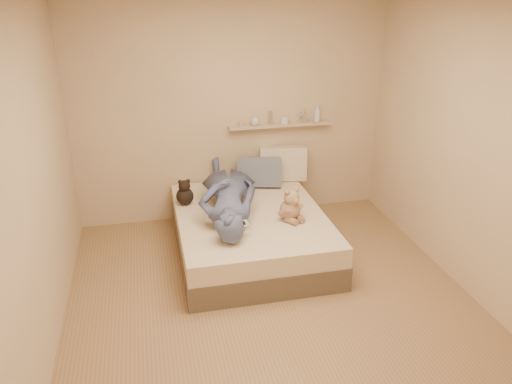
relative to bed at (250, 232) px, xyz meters
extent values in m
plane|color=#936F4C|center=(0.00, -0.93, -0.22)|extent=(3.80, 3.80, 0.00)
plane|color=#CBAE89|center=(0.00, 0.97, 1.08)|extent=(3.60, 0.00, 3.60)
plane|color=#CBAE89|center=(0.00, -2.83, 1.08)|extent=(3.60, 0.00, 3.60)
plane|color=#CBAE89|center=(-1.80, -0.93, 1.08)|extent=(0.00, 3.80, 3.80)
plane|color=#CBAE89|center=(1.80, -0.93, 1.08)|extent=(0.00, 3.80, 3.80)
cube|color=brown|center=(0.00, 0.00, -0.10)|extent=(1.50, 1.90, 0.25)
cube|color=beige|center=(0.00, 0.00, 0.13)|extent=(1.48, 1.88, 0.20)
cube|color=#B5B7BC|center=(-0.19, -0.50, 0.36)|extent=(0.16, 0.12, 0.05)
cube|color=black|center=(-0.19, -0.51, 0.37)|extent=(0.09, 0.06, 0.03)
sphere|color=#9B7355|center=(0.36, -0.23, 0.33)|extent=(0.21, 0.21, 0.21)
sphere|color=tan|center=(0.36, -0.25, 0.47)|extent=(0.15, 0.15, 0.15)
sphere|color=#9C7055|center=(0.31, -0.27, 0.54)|extent=(0.06, 0.06, 0.06)
sphere|color=tan|center=(0.42, -0.23, 0.54)|extent=(0.06, 0.06, 0.06)
sphere|color=#9E7857|center=(0.39, -0.31, 0.46)|extent=(0.06, 0.06, 0.06)
cylinder|color=#9B6B52|center=(0.28, -0.29, 0.34)|extent=(0.13, 0.14, 0.12)
cylinder|color=#977F50|center=(0.46, -0.22, 0.34)|extent=(0.06, 0.14, 0.12)
cylinder|color=#936E4E|center=(0.34, -0.34, 0.26)|extent=(0.13, 0.15, 0.07)
cylinder|color=#8D664B|center=(0.44, -0.30, 0.26)|extent=(0.09, 0.15, 0.07)
cylinder|color=#BBB4A0|center=(0.36, -0.25, 0.41)|extent=(0.14, 0.14, 0.02)
sphere|color=black|center=(-0.63, 0.36, 0.32)|extent=(0.19, 0.19, 0.19)
sphere|color=black|center=(-0.63, 0.35, 0.44)|extent=(0.13, 0.13, 0.13)
sphere|color=black|center=(-0.67, 0.35, 0.49)|extent=(0.05, 0.05, 0.05)
sphere|color=black|center=(-0.59, 0.35, 0.49)|extent=(0.05, 0.05, 0.05)
cube|color=beige|center=(0.58, 0.83, 0.43)|extent=(0.58, 0.30, 0.41)
cube|color=slate|center=(0.26, 0.69, 0.40)|extent=(0.54, 0.35, 0.37)
imported|color=#4B5076|center=(-0.21, 0.11, 0.42)|extent=(0.85, 1.69, 0.39)
cube|color=tan|center=(0.55, 0.91, 0.88)|extent=(1.20, 0.12, 0.03)
cylinder|color=#B5AC9B|center=(0.10, 0.91, 0.92)|extent=(0.06, 0.06, 0.05)
imported|color=silver|center=(0.26, 0.91, 0.95)|extent=(0.14, 0.14, 0.13)
cylinder|color=silver|center=(0.44, 0.91, 0.97)|extent=(0.04, 0.04, 0.16)
cylinder|color=silver|center=(0.61, 0.91, 0.93)|extent=(0.08, 0.08, 0.07)
imported|color=silver|center=(0.83, 0.91, 0.97)|extent=(0.10, 0.10, 0.17)
imported|color=silver|center=(1.01, 0.91, 0.99)|extent=(0.09, 0.09, 0.20)
camera|label=1|loc=(-0.97, -4.53, 2.45)|focal=35.00mm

